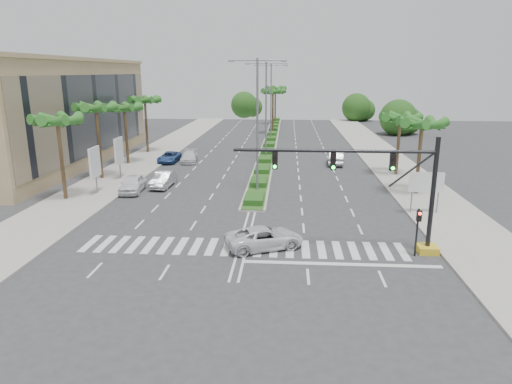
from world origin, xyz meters
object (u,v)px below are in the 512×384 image
(car_parked_c, at_px, (169,157))
(car_right, at_px, (335,158))
(car_parked_a, at_px, (133,184))
(car_parked_b, at_px, (163,179))
(car_parked_d, at_px, (189,157))
(car_crossing, at_px, (265,238))

(car_parked_c, xyz_separation_m, car_right, (20.32, 0.07, 0.17))
(car_parked_a, distance_m, car_parked_b, 3.16)
(car_parked_a, height_order, car_right, car_right)
(car_parked_b, bearing_deg, car_parked_d, 92.97)
(car_parked_a, xyz_separation_m, car_parked_b, (2.31, 2.15, -0.05))
(car_parked_b, relative_size, car_parked_d, 0.97)
(car_parked_a, bearing_deg, car_right, 31.21)
(car_parked_c, height_order, car_crossing, car_crossing)
(car_parked_d, distance_m, car_right, 17.90)
(car_crossing, bearing_deg, car_right, -37.18)
(car_parked_a, relative_size, car_parked_d, 0.99)
(car_parked_c, height_order, car_right, car_right)
(car_parked_c, height_order, car_parked_d, car_parked_d)
(car_parked_b, xyz_separation_m, car_right, (17.74, 12.37, 0.08))
(car_parked_d, xyz_separation_m, car_crossing, (10.78, -27.83, 0.02))
(car_parked_a, relative_size, car_right, 0.93)
(car_parked_a, xyz_separation_m, car_parked_c, (-0.26, 14.44, -0.14))
(car_crossing, bearing_deg, car_parked_c, 2.96)
(car_parked_a, xyz_separation_m, car_parked_d, (2.16, 14.79, -0.11))
(car_parked_a, distance_m, car_right, 24.76)
(car_crossing, xyz_separation_m, car_right, (7.12, 27.55, 0.12))
(car_parked_b, xyz_separation_m, car_parked_d, (-0.16, 12.64, -0.07))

